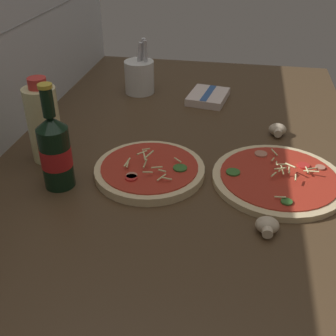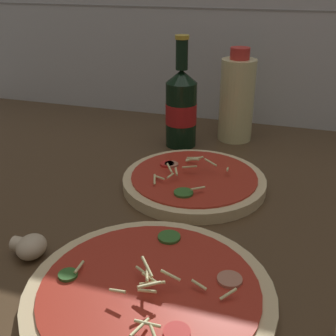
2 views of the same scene
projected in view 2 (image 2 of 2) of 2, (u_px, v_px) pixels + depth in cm
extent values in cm
cube|color=#4C3823|center=(222.00, 216.00, 69.99)|extent=(160.00, 90.00, 2.50)
cube|color=silver|center=(267.00, 10.00, 96.96)|extent=(160.00, 1.00, 60.00)
cube|color=gray|center=(266.00, 10.00, 96.49)|extent=(156.80, 0.16, 0.30)
cylinder|color=beige|center=(150.00, 294.00, 50.30)|extent=(29.99, 29.99, 1.42)
cylinder|color=#B22D1E|center=(150.00, 288.00, 49.93)|extent=(26.39, 26.39, 0.30)
cylinder|color=#336628|center=(68.00, 275.00, 51.57)|extent=(2.41, 2.41, 0.40)
cylinder|color=#336628|center=(169.00, 237.00, 58.85)|extent=(3.18, 3.18, 0.40)
cylinder|color=red|center=(177.00, 333.00, 43.35)|extent=(2.87, 2.87, 0.40)
cylinder|color=#B7755B|center=(230.00, 279.00, 50.79)|extent=(3.07, 3.07, 0.40)
cylinder|color=beige|center=(149.00, 285.00, 46.65)|extent=(2.31, 2.25, 0.72)
cylinder|color=beige|center=(147.00, 274.00, 49.02)|extent=(1.29, 2.81, 0.37)
cylinder|color=beige|center=(117.00, 291.00, 47.09)|extent=(2.06, 0.50, 0.66)
cylinder|color=beige|center=(141.00, 270.00, 50.92)|extent=(1.82, 1.42, 0.59)
cylinder|color=beige|center=(199.00, 285.00, 49.05)|extent=(2.07, 0.94, 0.75)
cylinder|color=beige|center=(147.00, 267.00, 48.50)|extent=(2.24, 2.33, 1.23)
cylinder|color=beige|center=(152.00, 283.00, 48.63)|extent=(3.11, 0.91, 0.98)
cylinder|color=beige|center=(147.00, 291.00, 47.29)|extent=(2.28, 0.44, 0.76)
cylinder|color=beige|center=(140.00, 327.00, 42.92)|extent=(1.10, 3.38, 0.93)
cylinder|color=beige|center=(150.00, 278.00, 49.17)|extent=(2.23, 1.00, 0.77)
cylinder|color=beige|center=(170.00, 275.00, 49.00)|extent=(2.55, 0.55, 1.05)
cylinder|color=beige|center=(79.00, 267.00, 52.32)|extent=(0.48, 2.32, 0.41)
cylinder|color=beige|center=(228.00, 294.00, 47.70)|extent=(1.90, 1.76, 1.07)
cylinder|color=beige|center=(147.00, 324.00, 43.51)|extent=(2.90, 0.63, 0.61)
cylinder|color=beige|center=(194.00, 182.00, 76.23)|extent=(25.76, 25.76, 1.98)
cylinder|color=#B22D1E|center=(194.00, 176.00, 75.74)|extent=(22.67, 22.67, 0.30)
cylinder|color=#336628|center=(184.00, 193.00, 69.38)|extent=(3.23, 3.23, 0.40)
cylinder|color=red|center=(167.00, 164.00, 79.64)|extent=(2.68, 2.68, 0.40)
cylinder|color=#B7755B|center=(171.00, 164.00, 79.52)|extent=(2.60, 2.60, 0.40)
cylinder|color=beige|center=(155.00, 179.00, 72.49)|extent=(1.10, 2.37, 1.06)
cylinder|color=beige|center=(194.00, 159.00, 75.51)|extent=(3.16, 1.61, 1.00)
cylinder|color=beige|center=(170.00, 176.00, 72.94)|extent=(0.84, 1.92, 0.38)
cylinder|color=beige|center=(194.00, 158.00, 79.81)|extent=(3.00, 1.03, 1.03)
cylinder|color=beige|center=(193.00, 159.00, 79.77)|extent=(2.80, 0.57, 0.85)
cylinder|color=beige|center=(227.00, 169.00, 75.45)|extent=(0.58, 1.98, 0.74)
cylinder|color=beige|center=(159.00, 178.00, 73.49)|extent=(2.42, 1.81, 0.77)
cylinder|color=beige|center=(170.00, 168.00, 75.91)|extent=(1.83, 2.16, 1.13)
cylinder|color=beige|center=(190.00, 167.00, 76.09)|extent=(2.82, 0.53, 1.04)
cylinder|color=beige|center=(211.00, 162.00, 76.19)|extent=(2.76, 2.07, 0.60)
cylinder|color=beige|center=(176.00, 171.00, 73.76)|extent=(1.30, 2.57, 0.44)
cylinder|color=beige|center=(194.00, 160.00, 74.42)|extent=(2.48, 2.02, 1.33)
cylinder|color=beige|center=(198.00, 189.00, 69.00)|extent=(2.14, 2.06, 0.54)
cylinder|color=black|center=(181.00, 115.00, 92.10)|extent=(6.76, 6.76, 14.14)
cone|color=black|center=(182.00, 76.00, 88.49)|extent=(6.76, 6.76, 2.77)
cylinder|color=black|center=(182.00, 55.00, 86.59)|extent=(2.57, 2.57, 6.16)
cylinder|color=gold|center=(182.00, 37.00, 85.10)|extent=(2.95, 2.95, 0.80)
cylinder|color=red|center=(181.00, 113.00, 91.98)|extent=(6.82, 6.82, 4.52)
cylinder|color=beige|center=(237.00, 101.00, 94.63)|extent=(7.74, 7.74, 18.32)
cylinder|color=red|center=(240.00, 53.00, 90.19)|extent=(4.26, 4.26, 2.50)
cylinder|color=beige|center=(20.00, 244.00, 57.82)|extent=(2.06, 2.06, 2.06)
ellipsoid|color=#C6B293|center=(32.00, 247.00, 57.32)|extent=(3.89, 4.58, 3.21)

